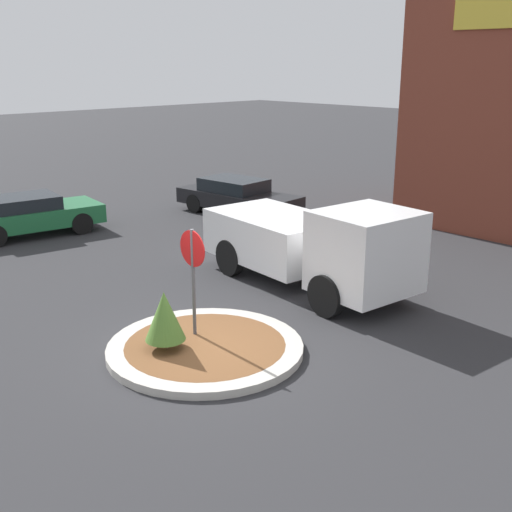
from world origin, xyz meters
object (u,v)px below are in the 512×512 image
Objects in this scene: parked_sedan_green at (29,214)px; parked_sedan_black at (238,196)px; utility_truck at (312,244)px; stop_sign at (193,264)px.

parked_sedan_green is 7.32m from parked_sedan_black.
utility_truck reaches higher than parked_sedan_black.
stop_sign is at bearing -88.91° from parked_sedan_green.
stop_sign is 10.37m from parked_sedan_green.
stop_sign is at bearing -76.84° from utility_truck.
parked_sedan_green is at bearing -157.96° from utility_truck.
stop_sign reaches higher than parked_sedan_black.
utility_truck reaches higher than parked_sedan_green.
stop_sign is at bearing -52.19° from parked_sedan_black.
utility_truck is 8.32m from parked_sedan_black.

